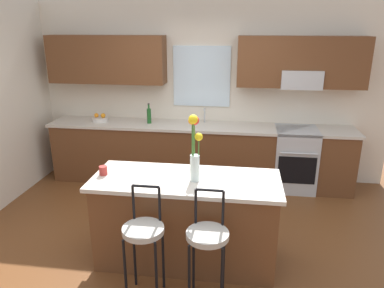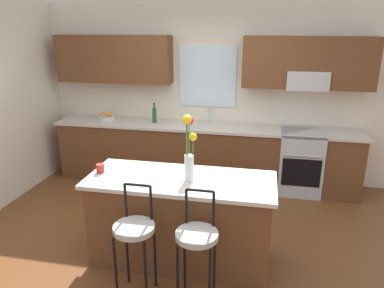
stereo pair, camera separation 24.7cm
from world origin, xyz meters
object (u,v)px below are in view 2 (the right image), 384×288
at_px(kitchen_island, 181,220).
at_px(bar_stool_middle, 197,240).
at_px(oven_range, 300,161).
at_px(flower_vase, 189,146).
at_px(bar_stool_near, 135,233).
at_px(mug_ceramic, 100,168).
at_px(fruit_bowl_oranges, 107,117).
at_px(bottle_olive_oil, 154,115).

height_order(kitchen_island, bar_stool_middle, bar_stool_middle).
bearing_deg(oven_range, bar_stool_middle, -112.35).
distance_m(bar_stool_middle, flower_vase, 0.86).
xyz_separation_m(oven_range, kitchen_island, (-1.32, -1.95, 0.00)).
xyz_separation_m(bar_stool_near, flower_vase, (0.37, 0.55, 0.63)).
relative_size(kitchen_island, mug_ceramic, 20.47).
bearing_deg(flower_vase, kitchen_island, 158.93).
relative_size(oven_range, kitchen_island, 0.50).
height_order(flower_vase, fruit_bowl_oranges, flower_vase).
height_order(oven_range, mug_ceramic, mug_ceramic).
xyz_separation_m(flower_vase, fruit_bowl_oranges, (-1.74, 2.01, -0.31)).
distance_m(oven_range, bar_stool_near, 3.00).
xyz_separation_m(kitchen_island, bottle_olive_oil, (-0.87, 1.98, 0.58)).
distance_m(flower_vase, fruit_bowl_oranges, 2.68).
xyz_separation_m(mug_ceramic, bottle_olive_oil, (-0.04, 2.00, 0.08)).
distance_m(bar_stool_near, flower_vase, 0.92).
bearing_deg(bar_stool_near, bottle_olive_oil, 103.09).
distance_m(bar_stool_middle, mug_ceramic, 1.28).
bearing_deg(kitchen_island, bar_stool_near, -115.20).
height_order(oven_range, bar_stool_middle, bar_stool_middle).
bearing_deg(bar_stool_middle, bar_stool_near, 180.00).
bearing_deg(mug_ceramic, bar_stool_near, -45.52).
distance_m(kitchen_island, bar_stool_middle, 0.67).
distance_m(bar_stool_near, mug_ceramic, 0.86).
xyz_separation_m(bar_stool_middle, mug_ceramic, (-1.10, 0.56, 0.33)).
bearing_deg(bottle_olive_oil, oven_range, -0.65).
distance_m(flower_vase, bottle_olive_oil, 2.24).
height_order(oven_range, fruit_bowl_oranges, fruit_bowl_oranges).
bearing_deg(flower_vase, bar_stool_middle, -71.55).
distance_m(bar_stool_near, bar_stool_middle, 0.55).
relative_size(kitchen_island, fruit_bowl_oranges, 7.68).
bearing_deg(flower_vase, mug_ceramic, 179.11).
distance_m(flower_vase, mug_ceramic, 0.97).
bearing_deg(bar_stool_middle, flower_vase, 108.45).
height_order(bar_stool_middle, fruit_bowl_oranges, fruit_bowl_oranges).
distance_m(bar_stool_middle, bottle_olive_oil, 2.84).
height_order(mug_ceramic, fruit_bowl_oranges, fruit_bowl_oranges).
xyz_separation_m(kitchen_island, bar_stool_near, (-0.28, -0.58, 0.17)).
bearing_deg(bar_stool_middle, kitchen_island, 115.20).
height_order(oven_range, kitchen_island, same).
relative_size(oven_range, bar_stool_middle, 0.88).
xyz_separation_m(kitchen_island, bar_stool_middle, (0.28, -0.58, 0.17)).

